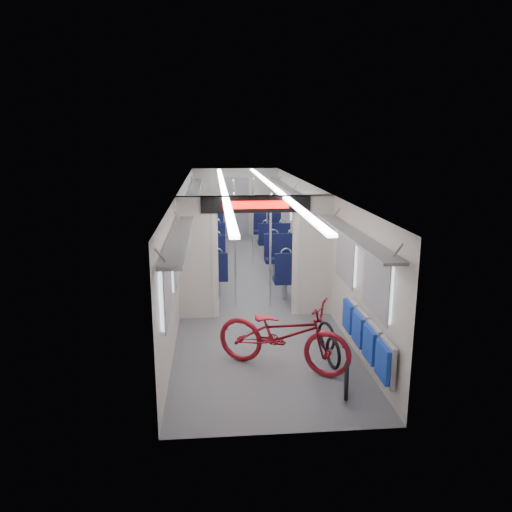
% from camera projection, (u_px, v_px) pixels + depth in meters
% --- Properties ---
extents(carriage, '(12.00, 12.02, 2.31)m').
position_uv_depth(carriage, '(249.00, 223.00, 10.99)').
color(carriage, '#515456').
rests_on(carriage, ground).
extents(bicycle, '(2.15, 1.58, 1.08)m').
position_uv_depth(bicycle, '(283.00, 334.00, 7.30)').
color(bicycle, maroon).
rests_on(bicycle, ground).
extents(flip_bench, '(0.12, 2.13, 0.54)m').
position_uv_depth(flip_bench, '(366.00, 337.00, 7.11)').
color(flip_bench, gray).
rests_on(flip_bench, carriage).
extents(bike_hoop_a, '(0.18, 0.48, 0.49)m').
position_uv_depth(bike_hoop_a, '(346.00, 384.00, 6.50)').
color(bike_hoop_a, black).
rests_on(bike_hoop_a, ground).
extents(bike_hoop_b, '(0.14, 0.48, 0.48)m').
position_uv_depth(bike_hoop_b, '(333.00, 355.00, 7.38)').
color(bike_hoop_b, black).
rests_on(bike_hoop_b, ground).
extents(bike_hoop_c, '(0.21, 0.47, 0.48)m').
position_uv_depth(bike_hoop_c, '(326.00, 338.00, 7.98)').
color(bike_hoop_c, black).
rests_on(bike_hoop_c, ground).
extents(seat_bay_near_left, '(0.90, 2.01, 1.08)m').
position_uv_depth(seat_bay_near_left, '(207.00, 262.00, 11.47)').
color(seat_bay_near_left, black).
rests_on(seat_bay_near_left, ground).
extents(seat_bay_near_right, '(0.94, 2.20, 1.14)m').
position_uv_depth(seat_bay_near_right, '(289.00, 262.00, 11.37)').
color(seat_bay_near_right, black).
rests_on(seat_bay_near_right, ground).
extents(seat_bay_far_left, '(0.96, 2.32, 1.18)m').
position_uv_depth(seat_bay_far_left, '(208.00, 232.00, 14.81)').
color(seat_bay_far_left, black).
rests_on(seat_bay_far_left, ground).
extents(seat_bay_far_right, '(0.90, 2.03, 1.09)m').
position_uv_depth(seat_bay_far_right, '(270.00, 232.00, 15.03)').
color(seat_bay_far_right, black).
rests_on(seat_bay_far_right, ground).
extents(stanchion_near_left, '(0.04, 0.04, 2.30)m').
position_uv_depth(stanchion_near_left, '(235.00, 250.00, 9.91)').
color(stanchion_near_left, silver).
rests_on(stanchion_near_left, ground).
extents(stanchion_near_right, '(0.05, 0.05, 2.30)m').
position_uv_depth(stanchion_near_right, '(270.00, 251.00, 9.85)').
color(stanchion_near_right, silver).
rests_on(stanchion_near_right, ground).
extents(stanchion_far_left, '(0.04, 0.04, 2.30)m').
position_uv_depth(stanchion_far_left, '(234.00, 225.00, 12.78)').
color(stanchion_far_left, silver).
rests_on(stanchion_far_left, ground).
extents(stanchion_far_right, '(0.04, 0.04, 2.30)m').
position_uv_depth(stanchion_far_right, '(253.00, 222.00, 13.22)').
color(stanchion_far_right, silver).
rests_on(stanchion_far_right, ground).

